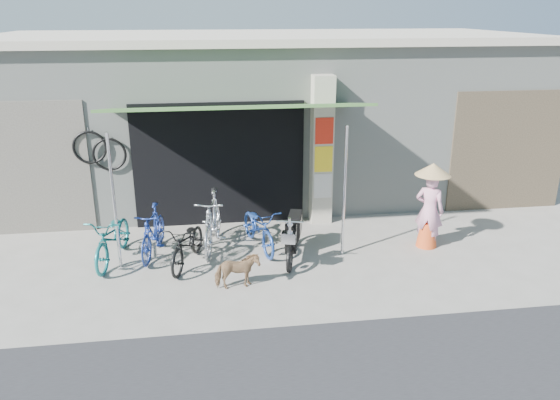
{
  "coord_description": "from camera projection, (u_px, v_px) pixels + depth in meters",
  "views": [
    {
      "loc": [
        -1.49,
        -8.01,
        4.2
      ],
      "look_at": [
        -0.2,
        1.0,
        1.0
      ],
      "focal_mm": 35.0,
      "sensor_mm": 36.0,
      "label": 1
    }
  ],
  "objects": [
    {
      "name": "bicycle_shop",
      "position": [
        264.0,
        112.0,
        13.22
      ],
      "size": [
        12.3,
        5.3,
        3.66
      ],
      "color": "#A7ACA4",
      "rests_on": "ground"
    },
    {
      "name": "bike_blue",
      "position": [
        153.0,
        232.0,
        9.7
      ],
      "size": [
        0.69,
        1.54,
        0.9
      ],
      "primitive_type": "imported",
      "rotation": [
        0.0,
        0.0,
        -0.19
      ],
      "color": "navy",
      "rests_on": "ground"
    },
    {
      "name": "street_dog",
      "position": [
        237.0,
        271.0,
        8.58
      ],
      "size": [
        0.73,
        0.41,
        0.59
      ],
      "primitive_type": "imported",
      "rotation": [
        0.0,
        0.0,
        1.7
      ],
      "color": "tan",
      "rests_on": "ground"
    },
    {
      "name": "ground",
      "position": [
        300.0,
        276.0,
        9.08
      ],
      "size": [
        80.0,
        80.0,
        0.0
      ],
      "primitive_type": "plane",
      "color": "gray",
      "rests_on": "ground"
    },
    {
      "name": "bike_teal",
      "position": [
        113.0,
        238.0,
        9.47
      ],
      "size": [
        0.88,
        1.76,
        0.89
      ],
      "primitive_type": "imported",
      "rotation": [
        0.0,
        0.0,
        -0.18
      ],
      "color": "#186E6F",
      "rests_on": "ground"
    },
    {
      "name": "bike_navy",
      "position": [
        259.0,
        227.0,
        10.0
      ],
      "size": [
        0.9,
        1.64,
        0.82
      ],
      "primitive_type": "imported",
      "rotation": [
        0.0,
        0.0,
        0.24
      ],
      "color": "navy",
      "rests_on": "ground"
    },
    {
      "name": "nun",
      "position": [
        430.0,
        205.0,
        9.95
      ],
      "size": [
        0.64,
        0.64,
        1.61
      ],
      "rotation": [
        0.0,
        0.0,
        2.51
      ],
      "color": "pink",
      "rests_on": "ground"
    },
    {
      "name": "bike_silver",
      "position": [
        213.0,
        222.0,
        9.93
      ],
      "size": [
        0.81,
        1.84,
        1.07
      ],
      "primitive_type": "imported",
      "rotation": [
        0.0,
        0.0,
        -0.18
      ],
      "color": "silver",
      "rests_on": "ground"
    },
    {
      "name": "neighbour_left",
      "position": [
        19.0,
        170.0,
        10.4
      ],
      "size": [
        2.6,
        0.06,
        2.6
      ],
      "primitive_type": "cube",
      "color": "#6B665B",
      "rests_on": "ground"
    },
    {
      "name": "moped",
      "position": [
        293.0,
        235.0,
        9.65
      ],
      "size": [
        0.62,
        1.58,
        0.91
      ],
      "rotation": [
        0.0,
        0.0,
        -0.27
      ],
      "color": "black",
      "rests_on": "ground"
    },
    {
      "name": "awning",
      "position": [
        236.0,
        110.0,
        9.64
      ],
      "size": [
        4.6,
        1.88,
        2.72
      ],
      "color": "#37612B",
      "rests_on": "ground"
    },
    {
      "name": "neighbour_right",
      "position": [
        508.0,
        151.0,
        11.73
      ],
      "size": [
        2.6,
        0.06,
        2.6
      ],
      "primitive_type": "cube",
      "color": "brown",
      "rests_on": "ground"
    },
    {
      "name": "bike_black",
      "position": [
        188.0,
        244.0,
        9.35
      ],
      "size": [
        0.97,
        1.58,
        0.78
      ],
      "primitive_type": "imported",
      "rotation": [
        0.0,
        0.0,
        -0.32
      ],
      "color": "black",
      "rests_on": "ground"
    },
    {
      "name": "shop_pillar",
      "position": [
        321.0,
        151.0,
        10.98
      ],
      "size": [
        0.42,
        0.44,
        3.0
      ],
      "color": "#B8B09D",
      "rests_on": "ground"
    }
  ]
}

